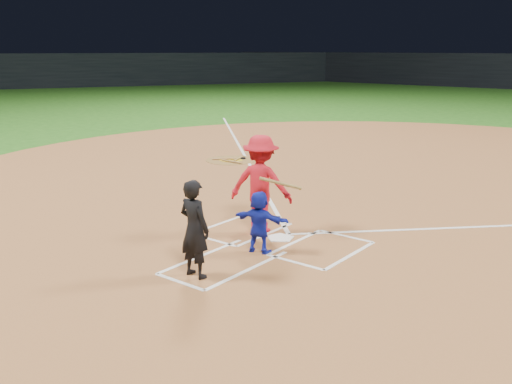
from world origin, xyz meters
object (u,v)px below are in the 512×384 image
Objects in this scene: on_deck_circle at (231,160)px; umpire at (194,229)px; batter_at_plate at (261,184)px; home_plate at (280,238)px; catcher at (259,222)px.

on_deck_circle is 10.12m from umpire.
umpire is at bearing -76.78° from batter_at_plate.
home_plate is at bearing -11.49° from batter_at_plate.
home_plate is 0.35× the size of on_deck_circle.
batter_at_plate reaches higher than umpire.
catcher is at bearing 99.82° from home_plate.
catcher is 0.58× the size of batter_at_plate.
home_plate is at bearing -91.66° from catcher.
on_deck_circle is 1.45× the size of catcher.
batter_at_plate reaches higher than home_plate.
catcher is (6.21, -6.47, 0.58)m from on_deck_circle.
catcher reaches higher than home_plate.
umpire is 2.64m from batter_at_plate.
umpire is (-0.13, -1.57, 0.24)m from catcher.
batter_at_plate is at bearing -44.95° from on_deck_circle.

